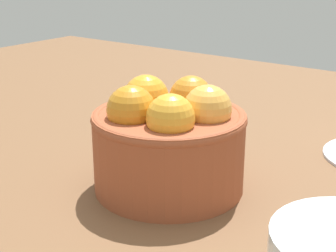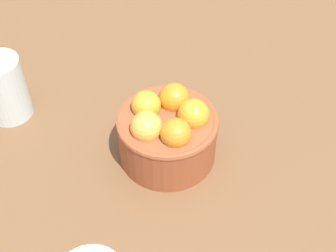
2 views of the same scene
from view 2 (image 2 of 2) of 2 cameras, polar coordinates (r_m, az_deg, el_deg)
ground_plane at (r=68.64cm, az=-0.06°, el=-4.63°), size 150.81×115.41×4.16cm
terracotta_bowl at (r=63.43cm, az=-0.06°, el=-0.67°), size 14.17×14.17×10.23cm
water_glass at (r=73.92cm, az=-19.99°, el=4.48°), size 6.93×6.93×10.29cm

